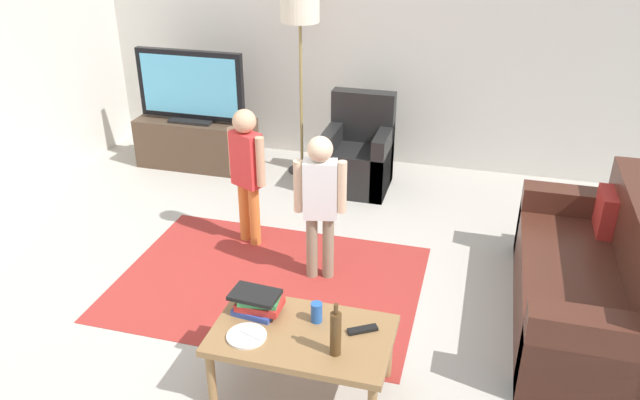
% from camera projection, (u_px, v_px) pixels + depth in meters
% --- Properties ---
extents(ground, '(7.80, 7.80, 0.00)m').
position_uv_depth(ground, '(296.00, 326.00, 4.21)').
color(ground, '#B2ADA3').
extents(wall_back, '(6.00, 0.12, 2.70)m').
position_uv_depth(wall_back, '(385.00, 31.00, 6.19)').
color(wall_back, silver).
rests_on(wall_back, ground).
extents(area_rug, '(2.20, 1.60, 0.01)m').
position_uv_depth(area_rug, '(269.00, 282.00, 4.66)').
color(area_rug, '#9E2D28').
rests_on(area_rug, ground).
extents(tv_stand, '(1.20, 0.44, 0.50)m').
position_uv_depth(tv_stand, '(197.00, 143.00, 6.50)').
color(tv_stand, '#4C3828').
rests_on(tv_stand, ground).
extents(tv, '(1.10, 0.28, 0.71)m').
position_uv_depth(tv, '(191.00, 87.00, 6.22)').
color(tv, black).
rests_on(tv, tv_stand).
extents(couch, '(0.80, 1.80, 0.86)m').
position_uv_depth(couch, '(596.00, 286.00, 4.12)').
color(couch, '#472319').
rests_on(couch, ground).
extents(armchair, '(0.60, 0.60, 0.90)m').
position_uv_depth(armchair, '(359.00, 157.00, 6.04)').
color(armchair, black).
rests_on(armchair, ground).
extents(floor_lamp, '(0.36, 0.36, 1.78)m').
position_uv_depth(floor_lamp, '(300.00, 17.00, 5.80)').
color(floor_lamp, '#262626').
rests_on(floor_lamp, ground).
extents(child_near_tv, '(0.35, 0.23, 1.13)m').
position_uv_depth(child_near_tv, '(247.00, 165.00, 4.91)').
color(child_near_tv, orange).
rests_on(child_near_tv, ground).
extents(child_center, '(0.37, 0.18, 1.11)m').
position_uv_depth(child_center, '(320.00, 196.00, 4.45)').
color(child_center, gray).
rests_on(child_center, ground).
extents(coffee_table, '(1.00, 0.60, 0.42)m').
position_uv_depth(coffee_table, '(302.00, 339.00, 3.51)').
color(coffee_table, olive).
rests_on(coffee_table, ground).
extents(book_stack, '(0.30, 0.20, 0.13)m').
position_uv_depth(book_stack, '(258.00, 302.00, 3.62)').
color(book_stack, '#334CA5').
rests_on(book_stack, coffee_table).
extents(bottle, '(0.06, 0.06, 0.32)m').
position_uv_depth(bottle, '(336.00, 333.00, 3.27)').
color(bottle, '#4C3319').
rests_on(bottle, coffee_table).
extents(tv_remote, '(0.17, 0.13, 0.02)m').
position_uv_depth(tv_remote, '(363.00, 330.00, 3.49)').
color(tv_remote, black).
rests_on(tv_remote, coffee_table).
extents(soda_can, '(0.07, 0.07, 0.12)m').
position_uv_depth(soda_can, '(317.00, 312.00, 3.55)').
color(soda_can, '#2659B2').
rests_on(soda_can, coffee_table).
extents(plate, '(0.22, 0.22, 0.02)m').
position_uv_depth(plate, '(247.00, 336.00, 3.45)').
color(plate, white).
rests_on(plate, coffee_table).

